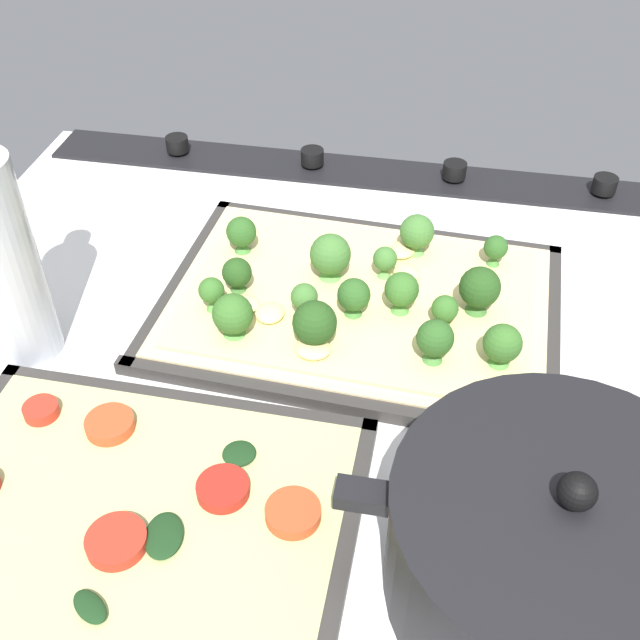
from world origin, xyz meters
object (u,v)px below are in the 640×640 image
(broccoli_pizza, at_px, (359,297))
(veggie_pizza_back, at_px, (134,512))
(oil_bottle, at_px, (2,256))
(baking_tray_back, at_px, (132,521))
(baking_tray_front, at_px, (359,308))
(cooking_pot, at_px, (556,548))

(broccoli_pizza, height_order, veggie_pizza_back, broccoli_pizza)
(veggie_pizza_back, xyz_separation_m, oil_bottle, (0.16, -0.16, 0.09))
(broccoli_pizza, distance_m, oil_bottle, 0.31)
(baking_tray_back, xyz_separation_m, veggie_pizza_back, (-0.00, -0.00, 0.01))
(veggie_pizza_back, bearing_deg, broccoli_pizza, -115.89)
(baking_tray_front, xyz_separation_m, cooking_pot, (-0.17, 0.27, 0.05))
(broccoli_pizza, distance_m, baking_tray_back, 0.29)
(baking_tray_front, bearing_deg, veggie_pizza_back, 64.71)
(baking_tray_back, distance_m, oil_bottle, 0.25)
(broccoli_pizza, bearing_deg, baking_tray_back, 64.16)
(oil_bottle, bearing_deg, baking_tray_front, -159.61)
(broccoli_pizza, distance_m, cooking_pot, 0.31)
(broccoli_pizza, height_order, baking_tray_back, broccoli_pizza)
(broccoli_pizza, relative_size, oil_bottle, 1.49)
(broccoli_pizza, bearing_deg, cooking_pot, 122.55)
(baking_tray_front, height_order, veggie_pizza_back, veggie_pizza_back)
(baking_tray_back, bearing_deg, veggie_pizza_back, -110.65)
(baking_tray_front, xyz_separation_m, baking_tray_back, (0.13, 0.27, 0.00))
(baking_tray_back, xyz_separation_m, oil_bottle, (0.16, -0.16, 0.10))
(cooking_pot, bearing_deg, veggie_pizza_back, 0.15)
(baking_tray_front, relative_size, veggie_pizza_back, 1.28)
(broccoli_pizza, xyz_separation_m, oil_bottle, (0.29, 0.10, 0.08))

